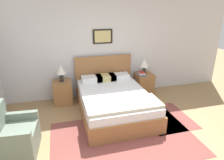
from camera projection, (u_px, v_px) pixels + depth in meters
The scene contains 13 objects.
ground_plane at pixel (138, 155), 3.40m from camera, with size 16.00×16.00×0.00m, color #99754C.
wall_back at pixel (102, 49), 5.34m from camera, with size 7.47×0.09×2.60m.
area_rug_main at pixel (124, 138), 3.83m from camera, with size 2.73×1.78×0.01m.
area_rug_bedside at pixel (166, 117), 4.55m from camera, with size 0.99×1.22×0.01m.
bed at pixel (114, 101), 4.67m from camera, with size 1.53×2.16×1.13m.
armchair at pixel (14, 137), 3.37m from camera, with size 0.71×0.81×0.88m.
nightstand_near_window at pixel (63, 92), 5.13m from camera, with size 0.46×0.49×0.59m.
nightstand_by_door at pixel (144, 84), 5.69m from camera, with size 0.46×0.49×0.59m.
table_lamp_near_window at pixel (61, 70), 4.93m from camera, with size 0.25×0.25×0.43m.
table_lamp_by_door at pixel (144, 64), 5.48m from camera, with size 0.25×0.25×0.43m.
book_thick_bottom at pixel (142, 74), 5.52m from camera, with size 0.20×0.29×0.03m.
book_hardcover_middle at pixel (142, 73), 5.51m from camera, with size 0.20×0.26×0.03m.
book_novel_upper at pixel (142, 72), 5.50m from camera, with size 0.18×0.23×0.03m.
Camera 1 is at (-1.15, -2.51, 2.40)m, focal length 32.00 mm.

